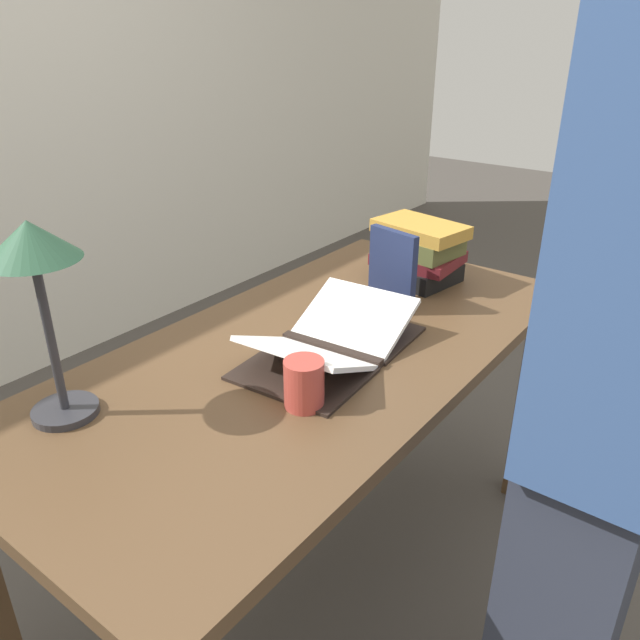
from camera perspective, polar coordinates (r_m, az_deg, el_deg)
The scene contains 8 objects.
ground_plane at distance 2.01m, azimuth -0.61°, elevation -22.56°, with size 12.00×12.00×0.00m, color #47423D.
reading_desk at distance 1.57m, azimuth -0.72°, elevation -5.74°, with size 1.56×0.75×0.78m.
open_book at distance 1.49m, azimuth 1.05°, elevation -2.05°, with size 0.50×0.32×0.10m.
book_stack_tall at distance 1.92m, azimuth 9.02°, elevation 6.18°, with size 0.22×0.29×0.18m.
book_standing_upright at distance 1.72m, azimuth 6.63°, elevation 4.63°, with size 0.05×0.16×0.22m.
reading_lamp at distance 1.24m, azimuth -24.60°, elevation 4.60°, with size 0.17×0.17×0.41m.
coffee_mug at distance 1.28m, azimuth -1.50°, elevation -5.79°, with size 0.08×0.11×0.10m.
person_reader at distance 1.16m, azimuth 24.57°, elevation -9.34°, with size 0.36×0.21×1.78m.
Camera 1 is at (-1.06, -0.83, 1.50)m, focal length 35.00 mm.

